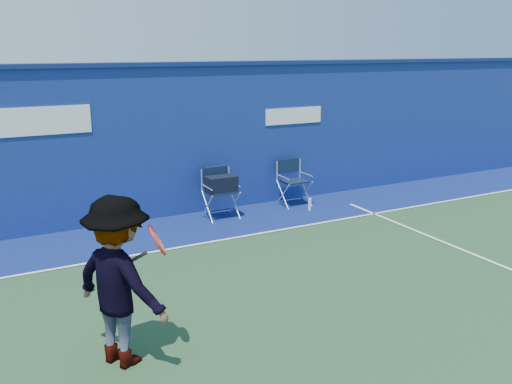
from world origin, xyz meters
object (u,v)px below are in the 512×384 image
directors_chair_right (294,191)px  water_bottle (310,204)px  tennis_player (120,281)px  directors_chair_left (221,197)px

directors_chair_right → water_bottle: size_ratio=3.67×
tennis_player → water_bottle: bearing=38.1°
directors_chair_right → tennis_player: 6.57m
directors_chair_left → tennis_player: bearing=-125.5°
directors_chair_right → tennis_player: size_ratio=0.52×
water_bottle → tennis_player: size_ratio=0.14×
directors_chair_right → water_bottle: bearing=-82.4°
water_bottle → tennis_player: 6.31m
directors_chair_left → water_bottle: size_ratio=3.79×
directors_chair_left → tennis_player: (-3.05, -4.27, 0.51)m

